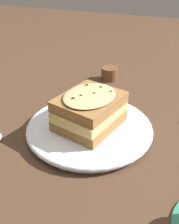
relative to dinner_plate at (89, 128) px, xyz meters
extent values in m
plane|color=#473021|center=(0.02, -0.01, -0.01)|extent=(2.40, 2.40, 0.00)
cylinder|color=white|center=(0.00, 0.00, 0.00)|extent=(0.24, 0.24, 0.02)
torus|color=white|center=(0.00, 0.00, 0.00)|extent=(0.25, 0.25, 0.01)
cube|color=olive|center=(0.00, 0.00, 0.02)|extent=(0.14, 0.13, 0.02)
cube|color=#E0C16B|center=(0.00, 0.00, 0.04)|extent=(0.15, 0.13, 0.02)
cube|color=olive|center=(0.00, 0.00, 0.06)|extent=(0.15, 0.13, 0.02)
ellipsoid|color=#DBBC7F|center=(0.00, 0.00, 0.07)|extent=(0.13, 0.12, 0.01)
cube|color=#2D6028|center=(-0.01, 0.01, 0.08)|extent=(0.01, 0.01, 0.00)
cube|color=#2D6028|center=(-0.04, 0.01, 0.08)|extent=(0.01, 0.01, 0.00)
cube|color=#2D6028|center=(0.02, -0.02, 0.08)|extent=(0.01, 0.00, 0.00)
cube|color=#2D6028|center=(0.01, -0.02, 0.08)|extent=(0.01, 0.01, 0.00)
cube|color=#2D6028|center=(-0.03, 0.03, 0.08)|extent=(0.00, 0.01, 0.00)
cube|color=#2D6028|center=(-0.04, -0.02, 0.08)|extent=(0.01, 0.01, 0.00)
cube|color=#2D6028|center=(0.02, -0.02, 0.08)|extent=(0.00, 0.01, 0.00)
cylinder|color=brown|center=(-0.26, -0.04, 0.01)|extent=(0.05, 0.05, 0.04)
camera|label=1|loc=(0.40, 0.16, 0.30)|focal=42.00mm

